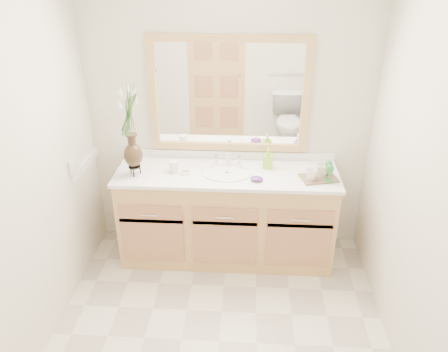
# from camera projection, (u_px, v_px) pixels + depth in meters

# --- Properties ---
(floor) EXTENTS (2.60, 2.60, 0.00)m
(floor) POSITION_uv_depth(u_px,v_px,m) (219.00, 341.00, 3.08)
(floor) COLOR beige
(floor) RESTS_ON ground
(wall_back) EXTENTS (2.40, 0.02, 2.40)m
(wall_back) POSITION_uv_depth(u_px,v_px,m) (229.00, 118.00, 3.69)
(wall_back) COLOR white
(wall_back) RESTS_ON floor
(wall_left) EXTENTS (0.02, 2.60, 2.40)m
(wall_left) POSITION_uv_depth(u_px,v_px,m) (17.00, 188.00, 2.60)
(wall_left) COLOR white
(wall_left) RESTS_ON floor
(wall_right) EXTENTS (0.02, 2.60, 2.40)m
(wall_right) POSITION_uv_depth(u_px,v_px,m) (429.00, 200.00, 2.47)
(wall_right) COLOR white
(wall_right) RESTS_ON floor
(vanity) EXTENTS (1.80, 0.55, 0.80)m
(vanity) POSITION_uv_depth(u_px,v_px,m) (227.00, 216.00, 3.80)
(vanity) COLOR tan
(vanity) RESTS_ON floor
(counter) EXTENTS (1.84, 0.57, 0.03)m
(counter) POSITION_uv_depth(u_px,v_px,m) (227.00, 174.00, 3.61)
(counter) COLOR white
(counter) RESTS_ON vanity
(sink) EXTENTS (0.38, 0.34, 0.23)m
(sink) POSITION_uv_depth(u_px,v_px,m) (227.00, 179.00, 3.61)
(sink) COLOR white
(sink) RESTS_ON counter
(mirror) EXTENTS (1.32, 0.04, 0.97)m
(mirror) POSITION_uv_depth(u_px,v_px,m) (229.00, 95.00, 3.58)
(mirror) COLOR white
(mirror) RESTS_ON wall_back
(switch_plate) EXTENTS (0.02, 0.12, 0.12)m
(switch_plate) POSITION_uv_depth(u_px,v_px,m) (72.00, 165.00, 3.38)
(switch_plate) COLOR white
(switch_plate) RESTS_ON wall_left
(flower_vase) EXTENTS (0.18, 0.18, 0.73)m
(flower_vase) POSITION_uv_depth(u_px,v_px,m) (129.00, 117.00, 3.34)
(flower_vase) COLOR black
(flower_vase) RESTS_ON counter
(tumbler) EXTENTS (0.08, 0.08, 0.10)m
(tumbler) POSITION_uv_depth(u_px,v_px,m) (174.00, 167.00, 3.59)
(tumbler) COLOR white
(tumbler) RESTS_ON counter
(soap_dish) EXTENTS (0.10, 0.10, 0.03)m
(soap_dish) POSITION_uv_depth(u_px,v_px,m) (186.00, 172.00, 3.59)
(soap_dish) COLOR white
(soap_dish) RESTS_ON counter
(soap_bottle) EXTENTS (0.08, 0.09, 0.16)m
(soap_bottle) POSITION_uv_depth(u_px,v_px,m) (268.00, 159.00, 3.65)
(soap_bottle) COLOR #97DA33
(soap_bottle) RESTS_ON counter
(purple_dish) EXTENTS (0.11, 0.09, 0.04)m
(purple_dish) POSITION_uv_depth(u_px,v_px,m) (257.00, 179.00, 3.46)
(purple_dish) COLOR #51236B
(purple_dish) RESTS_ON counter
(tray) EXTENTS (0.32, 0.26, 0.01)m
(tray) POSITION_uv_depth(u_px,v_px,m) (319.00, 178.00, 3.50)
(tray) COLOR brown
(tray) RESTS_ON counter
(mug_left) EXTENTS (0.12, 0.12, 0.09)m
(mug_left) POSITION_uv_depth(u_px,v_px,m) (311.00, 174.00, 3.44)
(mug_left) COLOR white
(mug_left) RESTS_ON tray
(mug_right) EXTENTS (0.15, 0.15, 0.11)m
(mug_right) POSITION_uv_depth(u_px,v_px,m) (322.00, 170.00, 3.49)
(mug_right) COLOR white
(mug_right) RESTS_ON tray
(goblet_front) EXTENTS (0.07, 0.07, 0.15)m
(goblet_front) POSITION_uv_depth(u_px,v_px,m) (330.00, 170.00, 3.39)
(goblet_front) COLOR #277731
(goblet_front) RESTS_ON tray
(goblet_back) EXTENTS (0.06, 0.06, 0.13)m
(goblet_back) POSITION_uv_depth(u_px,v_px,m) (329.00, 165.00, 3.50)
(goblet_back) COLOR #277731
(goblet_back) RESTS_ON tray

